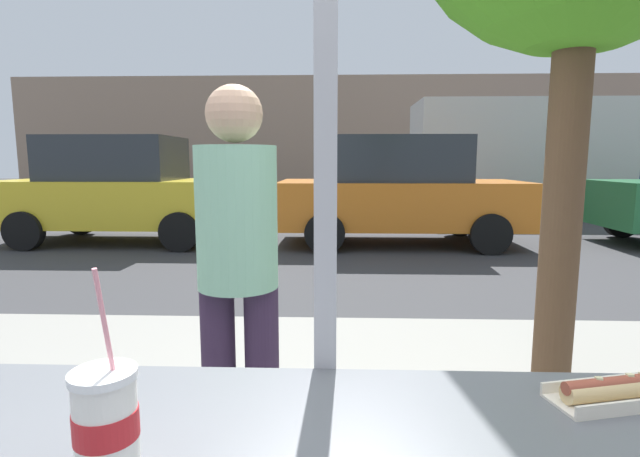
# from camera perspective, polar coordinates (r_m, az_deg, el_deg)

# --- Properties ---
(ground_plane) EXTENTS (60.00, 60.00, 0.00)m
(ground_plane) POSITION_cam_1_polar(r_m,az_deg,el_deg) (9.10, 1.87, -1.09)
(ground_plane) COLOR #38383A
(sidewalk_strip) EXTENTS (16.00, 2.80, 0.11)m
(sidewalk_strip) POSITION_cam_1_polar(r_m,az_deg,el_deg) (2.94, 1.40, -20.29)
(sidewalk_strip) COLOR gray
(sidewalk_strip) RESTS_ON ground
(building_facade_far) EXTENTS (28.00, 1.20, 5.01)m
(building_facade_far) POSITION_cam_1_polar(r_m,az_deg,el_deg) (21.34, 2.02, 10.90)
(building_facade_far) COLOR gray
(building_facade_far) RESTS_ON ground
(soda_cup_right) EXTENTS (0.10, 0.10, 0.32)m
(soda_cup_right) POSITION_cam_1_polar(r_m,az_deg,el_deg) (0.82, -24.09, -20.34)
(soda_cup_right) COLOR silver
(soda_cup_right) RESTS_ON window_counter
(hotdog_tray_far) EXTENTS (0.25, 0.15, 0.05)m
(hotdog_tray_far) POSITION_cam_1_polar(r_m,az_deg,el_deg) (1.13, 31.35, -16.19)
(hotdog_tray_far) COLOR beige
(hotdog_tray_far) RESTS_ON window_counter
(parked_car_yellow) EXTENTS (4.12, 1.94, 1.86)m
(parked_car_yellow) POSITION_cam_1_polar(r_m,az_deg,el_deg) (9.21, -22.54, 4.23)
(parked_car_yellow) COLOR gold
(parked_car_yellow) RESTS_ON ground
(parked_car_orange) EXTENTS (4.15, 2.07, 1.86)m
(parked_car_orange) POSITION_cam_1_polar(r_m,az_deg,el_deg) (8.45, 9.46, 4.42)
(parked_car_orange) COLOR orange
(parked_car_orange) RESTS_ON ground
(box_truck) EXTENTS (6.97, 2.44, 2.97)m
(box_truck) POSITION_cam_1_polar(r_m,az_deg,el_deg) (14.05, 24.91, 8.04)
(box_truck) COLOR beige
(box_truck) RESTS_ON ground
(pedestrian) EXTENTS (0.32, 0.32, 1.63)m
(pedestrian) POSITION_cam_1_polar(r_m,az_deg,el_deg) (1.94, -9.74, -4.17)
(pedestrian) COLOR #34233D
(pedestrian) RESTS_ON sidewalk_strip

